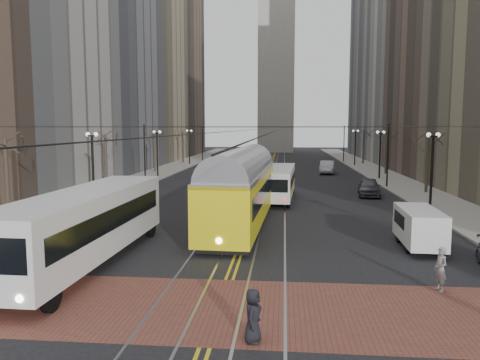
% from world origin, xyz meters
% --- Properties ---
extents(ground, '(260.00, 260.00, 0.00)m').
position_xyz_m(ground, '(0.00, 0.00, 0.00)').
color(ground, black).
rests_on(ground, ground).
extents(sidewalk_left, '(5.00, 140.00, 0.15)m').
position_xyz_m(sidewalk_left, '(-15.00, 45.00, 0.07)').
color(sidewalk_left, gray).
rests_on(sidewalk_left, ground).
extents(sidewalk_right, '(5.00, 140.00, 0.15)m').
position_xyz_m(sidewalk_right, '(15.00, 45.00, 0.07)').
color(sidewalk_right, gray).
rests_on(sidewalk_right, ground).
extents(crosswalk_band, '(25.00, 6.00, 0.01)m').
position_xyz_m(crosswalk_band, '(0.00, -4.00, 0.01)').
color(crosswalk_band, brown).
rests_on(crosswalk_band, ground).
extents(streetcar_rails, '(4.80, 130.00, 0.02)m').
position_xyz_m(streetcar_rails, '(0.00, 45.00, 0.00)').
color(streetcar_rails, gray).
rests_on(streetcar_rails, ground).
extents(centre_lines, '(0.42, 130.00, 0.01)m').
position_xyz_m(centre_lines, '(0.00, 45.00, 0.01)').
color(centre_lines, gold).
rests_on(centre_lines, ground).
extents(building_left_mid, '(16.00, 20.00, 34.00)m').
position_xyz_m(building_left_mid, '(-25.50, 46.00, 17.00)').
color(building_left_mid, slate).
rests_on(building_left_mid, ground).
extents(building_left_midfar, '(20.00, 20.00, 52.00)m').
position_xyz_m(building_left_midfar, '(-27.50, 66.00, 26.00)').
color(building_left_midfar, gray).
rests_on(building_left_midfar, ground).
extents(building_left_far, '(16.00, 20.00, 40.00)m').
position_xyz_m(building_left_far, '(-25.50, 86.00, 20.00)').
color(building_left_far, brown).
rests_on(building_left_far, ground).
extents(building_right_mid, '(16.00, 20.00, 34.00)m').
position_xyz_m(building_right_mid, '(25.50, 46.00, 17.00)').
color(building_right_mid, brown).
rests_on(building_right_mid, ground).
extents(building_right_midfar, '(20.00, 20.00, 52.00)m').
position_xyz_m(building_right_midfar, '(27.50, 66.00, 26.00)').
color(building_right_midfar, '#A7A49D').
rests_on(building_right_midfar, ground).
extents(building_right_far, '(16.00, 20.00, 40.00)m').
position_xyz_m(building_right_far, '(25.50, 86.00, 20.00)').
color(building_right_far, slate).
rests_on(building_right_far, ground).
extents(clock_tower, '(12.00, 12.00, 66.00)m').
position_xyz_m(clock_tower, '(0.00, 102.00, 35.96)').
color(clock_tower, '#B2AFA5').
rests_on(clock_tower, ground).
extents(lamp_posts, '(27.60, 57.20, 5.60)m').
position_xyz_m(lamp_posts, '(-0.00, 28.75, 2.80)').
color(lamp_posts, black).
rests_on(lamp_posts, ground).
extents(street_trees, '(31.68, 53.28, 5.60)m').
position_xyz_m(street_trees, '(0.00, 35.25, 2.80)').
color(street_trees, '#382D23').
rests_on(street_trees, ground).
extents(trolley_wires, '(25.96, 120.00, 6.60)m').
position_xyz_m(trolley_wires, '(0.00, 34.83, 3.77)').
color(trolley_wires, black).
rests_on(trolley_wires, ground).
extents(transit_bus, '(3.14, 13.62, 3.39)m').
position_xyz_m(transit_bus, '(-6.78, 0.71, 1.69)').
color(transit_bus, white).
rests_on(transit_bus, ground).
extents(streetcar, '(3.68, 16.16, 3.78)m').
position_xyz_m(streetcar, '(-0.50, 10.07, 1.89)').
color(streetcar, yellow).
rests_on(streetcar, ground).
extents(rear_bus, '(2.90, 10.85, 2.80)m').
position_xyz_m(rear_bus, '(1.80, 20.92, 1.40)').
color(rear_bus, silver).
rests_on(rear_bus, ground).
extents(cargo_van, '(1.99, 4.74, 2.07)m').
position_xyz_m(cargo_van, '(9.22, 5.00, 1.03)').
color(cargo_van, white).
rests_on(cargo_van, ground).
extents(sedan_grey, '(2.52, 5.01, 1.64)m').
position_xyz_m(sedan_grey, '(10.02, 23.98, 0.82)').
color(sedan_grey, '#43464B').
rests_on(sedan_grey, ground).
extents(sedan_silver, '(2.47, 5.41, 1.72)m').
position_xyz_m(sedan_silver, '(8.06, 44.87, 0.86)').
color(sedan_silver, '#9FA1A7').
rests_on(sedan_silver, ground).
extents(pedestrian_a, '(0.64, 0.86, 1.60)m').
position_xyz_m(pedestrian_a, '(1.35, -6.50, 0.81)').
color(pedestrian_a, black).
rests_on(pedestrian_a, crosswalk_band).
extents(pedestrian_b, '(0.56, 0.71, 1.72)m').
position_xyz_m(pedestrian_b, '(8.24, -1.50, 0.87)').
color(pedestrian_b, gray).
rests_on(pedestrian_b, crosswalk_band).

